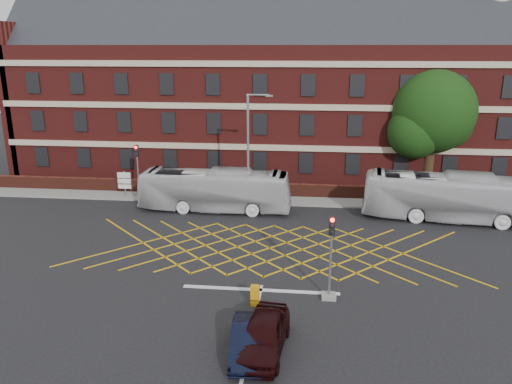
# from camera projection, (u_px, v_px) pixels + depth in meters

# --- Properties ---
(ground) EXTENTS (120.00, 120.00, 0.00)m
(ground) POSITION_uv_depth(u_px,v_px,m) (267.00, 262.00, 28.68)
(ground) COLOR black
(ground) RESTS_ON ground
(victorian_building) EXTENTS (51.00, 12.17, 20.40)m
(victorian_building) POSITION_uv_depth(u_px,v_px,m) (290.00, 91.00, 47.43)
(victorian_building) COLOR #5C1917
(victorian_building) RESTS_ON ground
(boundary_wall) EXTENTS (56.00, 0.50, 1.10)m
(boundary_wall) POSITION_uv_depth(u_px,v_px,m) (280.00, 190.00, 40.93)
(boundary_wall) COLOR #511E15
(boundary_wall) RESTS_ON ground
(far_pavement) EXTENTS (60.00, 3.00, 0.12)m
(far_pavement) POSITION_uv_depth(u_px,v_px,m) (280.00, 199.00, 40.11)
(far_pavement) COLOR slate
(far_pavement) RESTS_ON ground
(box_junction_hatching) EXTENTS (8.22, 8.22, 0.02)m
(box_junction_hatching) POSITION_uv_depth(u_px,v_px,m) (269.00, 248.00, 30.59)
(box_junction_hatching) COLOR #CC990C
(box_junction_hatching) RESTS_ON ground
(stop_line) EXTENTS (8.00, 0.30, 0.02)m
(stop_line) POSITION_uv_depth(u_px,v_px,m) (261.00, 290.00, 25.34)
(stop_line) COLOR silver
(stop_line) RESTS_ON ground
(centre_line) EXTENTS (0.15, 14.00, 0.02)m
(centre_line) POSITION_uv_depth(u_px,v_px,m) (244.00, 369.00, 19.14)
(centre_line) COLOR silver
(centre_line) RESTS_ON ground
(bus_left) EXTENTS (11.34, 2.86, 3.14)m
(bus_left) POSITION_uv_depth(u_px,v_px,m) (215.00, 190.00, 37.23)
(bus_left) COLOR silver
(bus_left) RESTS_ON ground
(bus_right) EXTENTS (12.44, 4.31, 3.39)m
(bus_right) POSITION_uv_depth(u_px,v_px,m) (451.00, 197.00, 35.08)
(bus_right) COLOR silver
(bus_right) RESTS_ON ground
(car_navy) EXTENTS (1.55, 3.83, 1.24)m
(car_navy) POSITION_uv_depth(u_px,v_px,m) (248.00, 340.00, 19.94)
(car_navy) COLOR black
(car_navy) RESTS_ON ground
(car_maroon) EXTENTS (2.22, 4.56, 1.50)m
(car_maroon) POSITION_uv_depth(u_px,v_px,m) (263.00, 335.00, 20.10)
(car_maroon) COLOR black
(car_maroon) RESTS_ON ground
(deciduous_tree) EXTENTS (7.28, 6.85, 10.17)m
(deciduous_tree) POSITION_uv_depth(u_px,v_px,m) (432.00, 118.00, 41.07)
(deciduous_tree) COLOR black
(deciduous_tree) RESTS_ON ground
(traffic_light_near) EXTENTS (0.70, 0.70, 4.27)m
(traffic_light_near) POSITION_uv_depth(u_px,v_px,m) (330.00, 265.00, 24.05)
(traffic_light_near) COLOR slate
(traffic_light_near) RESTS_ON ground
(traffic_light_far) EXTENTS (0.70, 0.70, 4.27)m
(traffic_light_far) POSITION_uv_depth(u_px,v_px,m) (138.00, 175.00, 40.70)
(traffic_light_far) COLOR slate
(traffic_light_far) RESTS_ON ground
(street_lamp) EXTENTS (2.25, 1.00, 8.70)m
(street_lamp) POSITION_uv_depth(u_px,v_px,m) (249.00, 173.00, 36.42)
(street_lamp) COLOR slate
(street_lamp) RESTS_ON ground
(direction_signs) EXTENTS (1.10, 0.16, 2.20)m
(direction_signs) POSITION_uv_depth(u_px,v_px,m) (124.00, 181.00, 40.40)
(direction_signs) COLOR gray
(direction_signs) RESTS_ON ground
(utility_cabinet) EXTENTS (0.40, 0.37, 1.01)m
(utility_cabinet) POSITION_uv_depth(u_px,v_px,m) (255.00, 295.00, 23.75)
(utility_cabinet) COLOR #C9840B
(utility_cabinet) RESTS_ON ground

